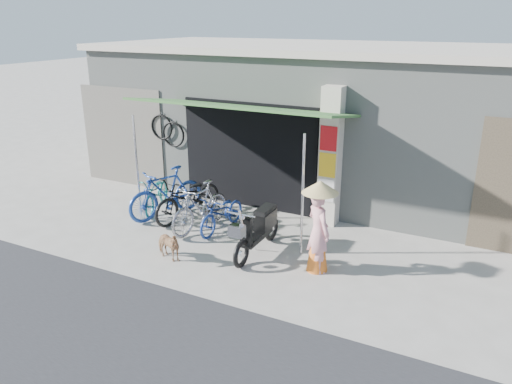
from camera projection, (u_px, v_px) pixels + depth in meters
The scene contains 13 objects.
ground at pixel (241, 259), 9.40m from camera, with size 80.00×80.00×0.00m, color #AAA39A.
bicycle_shop at pixel (333, 117), 13.07m from camera, with size 12.30×5.30×3.66m.
shop_pillar at pixel (331, 157), 10.59m from camera, with size 0.42×0.44×3.00m.
awning at pixel (239, 109), 10.32m from camera, with size 4.60×1.88×2.72m.
neighbour_left at pixel (123, 137), 13.29m from camera, with size 2.60×0.06×2.60m, color #6B665B.
bike_teal at pixel (157, 193), 11.68m from camera, with size 0.55×1.57×0.83m, color #1A7876.
bike_blue at pixel (166, 193), 11.24m from camera, with size 0.54×1.90×1.14m, color navy.
bike_black at pixel (189, 197), 11.13m from camera, with size 0.67×1.93×1.01m, color black.
bike_silver at pixel (200, 207), 10.54m from camera, with size 0.49×1.74×1.04m, color #A1A0A5.
bike_navy at pixel (222, 213), 10.54m from camera, with size 0.53×1.53×0.80m, color navy.
street_dog at pixel (167, 245), 9.31m from camera, with size 0.31×0.68×0.58m, color tan.
moped at pixel (258, 230), 9.54m from camera, with size 0.52×1.84×1.04m.
nun at pixel (319, 227), 8.72m from camera, with size 0.66×0.64×1.69m.
Camera 1 is at (4.08, -7.40, 4.31)m, focal length 35.00 mm.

